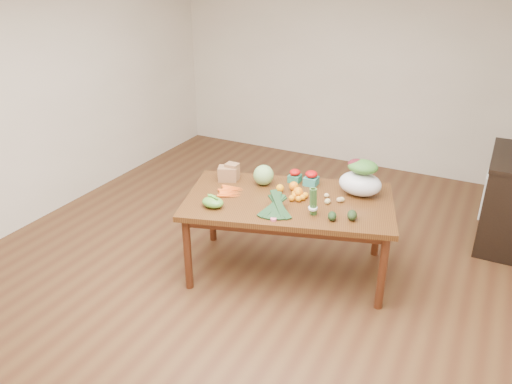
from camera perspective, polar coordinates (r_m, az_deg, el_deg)
The scene contains 25 objects.
floor at distance 4.93m, azimuth -1.25°, elevation -7.84°, with size 6.00×6.00×0.00m, color brown.
room_walls at distance 4.34m, azimuth -1.42°, elevation 7.24°, with size 5.02×6.02×2.70m.
dining_table at distance 4.61m, azimuth 3.66°, elevation -4.98°, with size 1.82×1.01×0.75m, color #543113.
cabinet at distance 5.67m, azimuth 27.13°, elevation -0.79°, with size 0.52×1.02×0.94m, color black.
dish_towel at distance 5.47m, azimuth 24.56°, elevation -0.22°, with size 0.02×0.28×0.45m, color white.
paper_bag at distance 4.77m, azimuth -3.25°, elevation 2.27°, with size 0.24×0.20×0.17m, color #946742, non-canonical shape.
cabbage at distance 4.67m, azimuth 0.86°, elevation 1.95°, with size 0.19×0.19×0.19m, color #8BB065.
strawberry_basket_a at distance 4.76m, azimuth 4.46°, elevation 1.73°, with size 0.11×0.11×0.10m, color red, non-canonical shape.
strawberry_basket_b at distance 4.71m, azimuth 6.32°, elevation 1.44°, with size 0.12×0.12×0.11m, color red, non-canonical shape.
orange_a at distance 4.55m, azimuth 2.76°, elevation 0.44°, with size 0.07×0.07×0.07m, color #FFA80F.
orange_b at distance 4.58m, azimuth 4.33°, elevation 0.68°, with size 0.09×0.09×0.09m, color #FF9D0F.
orange_c at distance 4.47m, azimuth 4.83°, elevation 0.03°, with size 0.09×0.09×0.09m, color #EF560E.
mandarin_cluster at distance 4.43m, azimuth 4.83°, elevation -0.26°, with size 0.18×0.18×0.09m, color orange, non-canonical shape.
carrots at distance 4.54m, azimuth -2.95°, elevation 0.07°, with size 0.22×0.24×0.03m, color orange, non-canonical shape.
snap_pea_bag at distance 4.28m, azimuth -4.96°, elevation -1.18°, with size 0.20×0.15×0.09m, color #519633.
kale_bunch at distance 4.12m, azimuth 2.22°, elevation -1.63°, with size 0.32×0.40×0.16m, color black, non-canonical shape.
asparagus_bundle at distance 4.13m, azimuth 6.56°, elevation -1.08°, with size 0.08×0.08×0.25m, color #467B38, non-canonical shape.
potato_a at distance 4.39m, azimuth 8.23°, elevation -1.00°, with size 0.05×0.04×0.04m, color tan.
potato_b at distance 4.37m, azimuth 8.13°, elevation -1.11°, with size 0.05×0.04×0.04m, color tan.
potato_c at distance 4.43m, azimuth 9.77°, elevation -0.84°, with size 0.05×0.05×0.04m, color tan.
potato_d at distance 4.49m, azimuth 8.08°, elevation -0.39°, with size 0.05×0.04×0.04m, color tan.
potato_e at distance 4.42m, azimuth 9.52°, elevation -0.89°, with size 0.05×0.05×0.04m, color tan.
avocado_a at distance 4.11m, azimuth 8.69°, elevation -2.73°, with size 0.07×0.11×0.07m, color black.
avocado_b at distance 4.14m, azimuth 10.92°, elevation -2.61°, with size 0.08×0.12×0.08m, color black.
salad_bag at distance 4.54m, azimuth 11.86°, elevation 1.42°, with size 0.38×0.29×0.30m, color white, non-canonical shape.
Camera 1 is at (1.96, -3.63, 2.70)m, focal length 35.00 mm.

